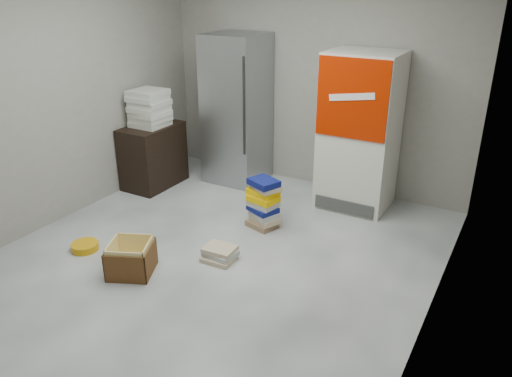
{
  "coord_description": "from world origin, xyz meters",
  "views": [
    {
      "loc": [
        2.44,
        -3.23,
        2.55
      ],
      "look_at": [
        0.2,
        0.7,
        0.61
      ],
      "focal_mm": 35.0,
      "sensor_mm": 36.0,
      "label": 1
    }
  ],
  "objects_px": {
    "cardboard_box": "(131,260)",
    "coke_cooler": "(359,132)",
    "wood_shelf": "(153,156)",
    "phonebook_stack_main": "(264,203)",
    "steel_fridge": "(237,110)"
  },
  "relations": [
    {
      "from": "cardboard_box",
      "to": "coke_cooler",
      "type": "bearing_deg",
      "value": 38.04
    },
    {
      "from": "coke_cooler",
      "to": "wood_shelf",
      "type": "height_order",
      "value": "coke_cooler"
    },
    {
      "from": "coke_cooler",
      "to": "phonebook_stack_main",
      "type": "height_order",
      "value": "coke_cooler"
    },
    {
      "from": "steel_fridge",
      "to": "phonebook_stack_main",
      "type": "distance_m",
      "value": 1.6
    },
    {
      "from": "coke_cooler",
      "to": "steel_fridge",
      "type": "bearing_deg",
      "value": 179.82
    },
    {
      "from": "steel_fridge",
      "to": "cardboard_box",
      "type": "height_order",
      "value": "steel_fridge"
    },
    {
      "from": "cardboard_box",
      "to": "phonebook_stack_main",
      "type": "bearing_deg",
      "value": 41.77
    },
    {
      "from": "wood_shelf",
      "to": "coke_cooler",
      "type": "bearing_deg",
      "value": 16.28
    },
    {
      "from": "steel_fridge",
      "to": "coke_cooler",
      "type": "height_order",
      "value": "steel_fridge"
    },
    {
      "from": "coke_cooler",
      "to": "phonebook_stack_main",
      "type": "relative_size",
      "value": 3.21
    },
    {
      "from": "coke_cooler",
      "to": "phonebook_stack_main",
      "type": "xyz_separation_m",
      "value": [
        -0.66,
        -1.07,
        -0.62
      ]
    },
    {
      "from": "phonebook_stack_main",
      "to": "steel_fridge",
      "type": "bearing_deg",
      "value": 151.52
    },
    {
      "from": "coke_cooler",
      "to": "phonebook_stack_main",
      "type": "distance_m",
      "value": 1.4
    },
    {
      "from": "wood_shelf",
      "to": "cardboard_box",
      "type": "relative_size",
      "value": 1.55
    },
    {
      "from": "cardboard_box",
      "to": "steel_fridge",
      "type": "bearing_deg",
      "value": 73.79
    }
  ]
}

